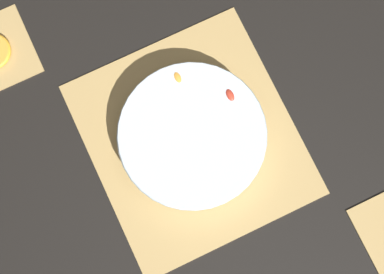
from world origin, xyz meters
name	(u,v)px	position (x,y,z in m)	size (l,w,h in m)	color
ground_plane	(192,139)	(0.00, 0.00, 0.00)	(6.00, 6.00, 0.00)	black
bamboo_mat_center	(192,139)	(0.00, 0.00, 0.00)	(0.42, 0.38, 0.01)	tan
fruit_salad_bowl	(192,136)	(0.00, 0.00, 0.04)	(0.28, 0.28, 0.06)	silver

